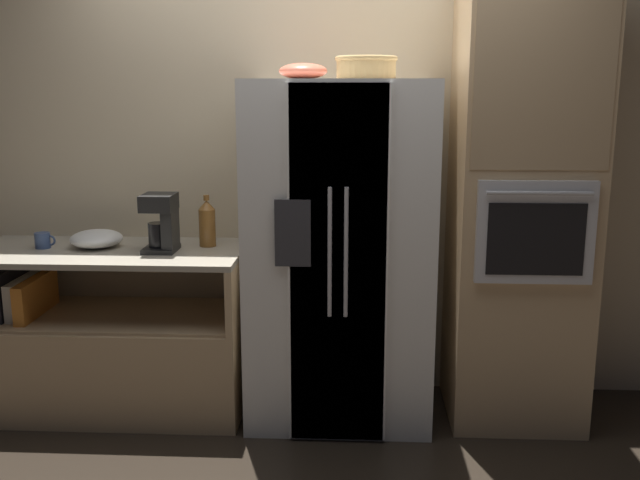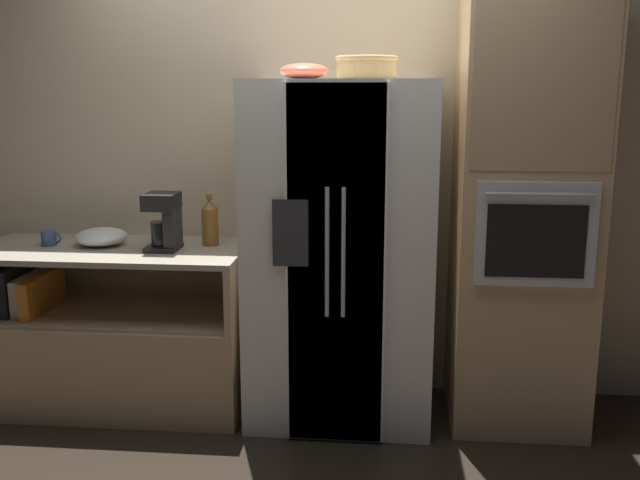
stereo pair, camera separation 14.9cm
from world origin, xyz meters
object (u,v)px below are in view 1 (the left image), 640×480
Objects in this scene: fruit_bowl at (303,71)px; coffee_maker at (163,220)px; refrigerator at (340,253)px; bottle_tall at (207,223)px; mug at (43,240)px; wicker_basket at (366,67)px; wall_oven at (520,207)px; mixing_bowl at (97,239)px.

fruit_bowl reaches higher than coffee_maker.
bottle_tall is (-0.72, 0.13, 0.13)m from refrigerator.
bottle_tall is 0.25m from coffee_maker.
fruit_bowl is 1.05m from coffee_maker.
fruit_bowl reaches higher than mug.
coffee_maker is (-1.04, 0.04, -0.77)m from wicker_basket.
bottle_tall is (-0.53, 0.12, -0.79)m from fruit_bowl.
bottle_tall is 2.50× the size of mug.
wall_oven reaches higher than fruit_bowl.
wall_oven is 8.11× the size of mixing_bowl.
wicker_basket is 1.01× the size of coffee_maker.
mixing_bowl is at bearing 168.51° from coffee_maker.
fruit_bowl is 0.86× the size of bottle_tall.
bottle_tall is at bearing 5.74° from mixing_bowl.
fruit_bowl is 0.87× the size of mixing_bowl.
wall_oven is 1.06m from wicker_basket.
refrigerator is 5.80× the size of wicker_basket.
fruit_bowl is at bearing -178.76° from wall_oven.
fruit_bowl is at bearing -12.81° from bottle_tall.
wicker_basket reaches higher than coffee_maker.
mixing_bowl is at bearing 179.03° from wall_oven.
fruit_bowl reaches higher than bottle_tall.
bottle_tall is (-0.84, 0.18, -0.81)m from wicker_basket.
wall_oven is 8.05× the size of bottle_tall.
fruit_bowl reaches higher than mixing_bowl.
wicker_basket is 1.09× the size of mixing_bowl.
wall_oven reaches higher than refrigerator.
bottle_tall is at bearing 167.19° from fruit_bowl.
bottle_tall is 0.60m from mixing_bowl.
bottle_tall is at bearing 34.54° from coffee_maker.
refrigerator is 5.83× the size of coffee_maker.
wall_oven is 20.14× the size of mug.
wicker_basket is at bearing -11.19° from fruit_bowl.
coffee_maker is (-0.92, -0.01, 0.17)m from refrigerator.
wall_oven is at bearing 2.24° from refrigerator.
wicker_basket is at bearing -21.75° from refrigerator.
mixing_bowl is at bearing 175.09° from wicker_basket.
wall_oven is at bearing -0.04° from mug.
refrigerator is 0.93m from coffee_maker.
mug is (-0.87, -0.10, -0.09)m from bottle_tall.
refrigerator is at bearing -3.22° from mixing_bowl.
fruit_bowl is (-0.31, 0.06, -0.02)m from wicker_basket.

